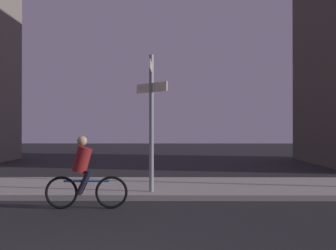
# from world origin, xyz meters

# --- Properties ---
(sidewalk_kerb) EXTENTS (40.00, 3.43, 0.14)m
(sidewalk_kerb) POSITION_xyz_m (0.00, 7.24, 0.07)
(sidewalk_kerb) COLOR #9E9991
(sidewalk_kerb) RESTS_ON ground_plane
(signpost) EXTENTS (0.84, 1.65, 3.54)m
(signpost) POSITION_xyz_m (0.89, 6.09, 2.25)
(signpost) COLOR gray
(signpost) RESTS_ON sidewalk_kerb
(cyclist) EXTENTS (1.82, 0.34, 1.61)m
(cyclist) POSITION_xyz_m (-0.52, 4.61, 0.75)
(cyclist) COLOR black
(cyclist) RESTS_ON ground_plane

